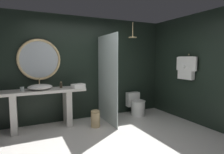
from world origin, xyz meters
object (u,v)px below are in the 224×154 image
at_px(round_wall_mirror, 39,60).
at_px(hanging_bathrobe, 186,67).
at_px(tumbler_cup, 22,89).
at_px(folded_hand_towel, 78,86).
at_px(waste_bin, 95,118).
at_px(vessel_sink, 40,87).
at_px(soap_dispenser, 61,85).
at_px(rain_shower_head, 133,36).
at_px(toilet, 136,105).

height_order(round_wall_mirror, hanging_bathrobe, round_wall_mirror).
distance_m(tumbler_cup, folded_hand_towel, 1.17).
bearing_deg(tumbler_cup, waste_bin, -14.89).
height_order(vessel_sink, tumbler_cup, vessel_sink).
relative_size(vessel_sink, soap_dispenser, 3.50).
distance_m(tumbler_cup, round_wall_mirror, 0.78).
distance_m(vessel_sink, hanging_bathrobe, 3.44).
bearing_deg(rain_shower_head, toilet, -7.88).
distance_m(soap_dispenser, waste_bin, 1.10).
bearing_deg(waste_bin, soap_dispenser, 143.89).
distance_m(tumbler_cup, rain_shower_head, 2.95).
height_order(round_wall_mirror, rain_shower_head, rain_shower_head).
xyz_separation_m(rain_shower_head, hanging_bathrobe, (0.95, -0.96, -0.79)).
distance_m(round_wall_mirror, toilet, 2.76).
bearing_deg(waste_bin, folded_hand_towel, 138.69).
height_order(soap_dispenser, rain_shower_head, rain_shower_head).
bearing_deg(soap_dispenser, folded_hand_towel, -30.80).
distance_m(hanging_bathrobe, waste_bin, 2.51).
bearing_deg(vessel_sink, toilet, -1.14).
relative_size(hanging_bathrobe, waste_bin, 1.58).
bearing_deg(hanging_bathrobe, waste_bin, 165.30).
distance_m(soap_dispenser, round_wall_mirror, 0.76).
bearing_deg(soap_dispenser, waste_bin, -36.11).
xyz_separation_m(tumbler_cup, rain_shower_head, (2.68, 0.00, 1.22)).
relative_size(hanging_bathrobe, toilet, 1.05).
relative_size(toilet, waste_bin, 1.50).
relative_size(vessel_sink, waste_bin, 1.31).
relative_size(vessel_sink, round_wall_mirror, 0.55).
bearing_deg(waste_bin, round_wall_mirror, 147.67).
bearing_deg(vessel_sink, rain_shower_head, -0.74).
distance_m(soap_dispenser, folded_hand_towel, 0.41).
bearing_deg(hanging_bathrobe, round_wall_mirror, 158.86).
bearing_deg(toilet, folded_hand_towel, -176.57).
distance_m(rain_shower_head, folded_hand_towel, 1.95).
bearing_deg(round_wall_mirror, folded_hand_towel, -28.13).
relative_size(round_wall_mirror, rain_shower_head, 2.33).
xyz_separation_m(soap_dispenser, waste_bin, (0.66, -0.48, -0.74)).
xyz_separation_m(hanging_bathrobe, toilet, (-0.81, 0.94, -1.08)).
bearing_deg(waste_bin, vessel_sink, 159.28).
height_order(rain_shower_head, folded_hand_towel, rain_shower_head).
height_order(toilet, waste_bin, toilet).
distance_m(round_wall_mirror, waste_bin, 1.85).
xyz_separation_m(rain_shower_head, toilet, (0.14, -0.02, -1.87)).
relative_size(rain_shower_head, toilet, 0.68).
bearing_deg(waste_bin, toilet, 15.46).
relative_size(tumbler_cup, toilet, 0.15).
bearing_deg(rain_shower_head, waste_bin, -162.10).
bearing_deg(hanging_bathrobe, vessel_sink, 163.21).
distance_m(vessel_sink, waste_bin, 1.40).
bearing_deg(soap_dispenser, tumbler_cup, -173.72).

